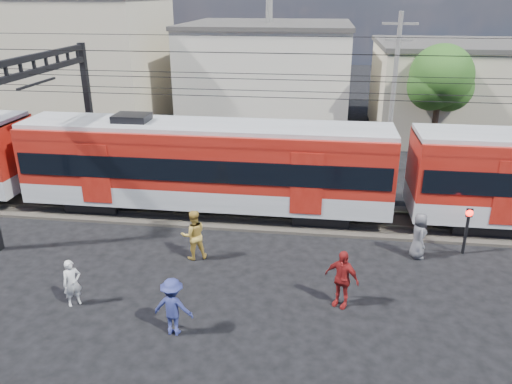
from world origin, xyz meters
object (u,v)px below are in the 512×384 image
at_px(commuter_train, 210,163).
at_px(pedestrian_c, 173,307).
at_px(crossing_signal, 468,223).
at_px(pedestrian_a, 72,283).

bearing_deg(commuter_train, pedestrian_c, -85.02).
distance_m(commuter_train, pedestrian_c, 8.75).
height_order(pedestrian_c, crossing_signal, crossing_signal).
height_order(commuter_train, pedestrian_a, commuter_train).
height_order(pedestrian_a, crossing_signal, crossing_signal).
xyz_separation_m(pedestrian_a, crossing_signal, (13.24, 5.19, 0.52)).
bearing_deg(crossing_signal, pedestrian_a, -158.59).
relative_size(commuter_train, pedestrian_c, 27.77).
bearing_deg(crossing_signal, pedestrian_c, -147.31).
bearing_deg(commuter_train, crossing_signal, -13.01).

